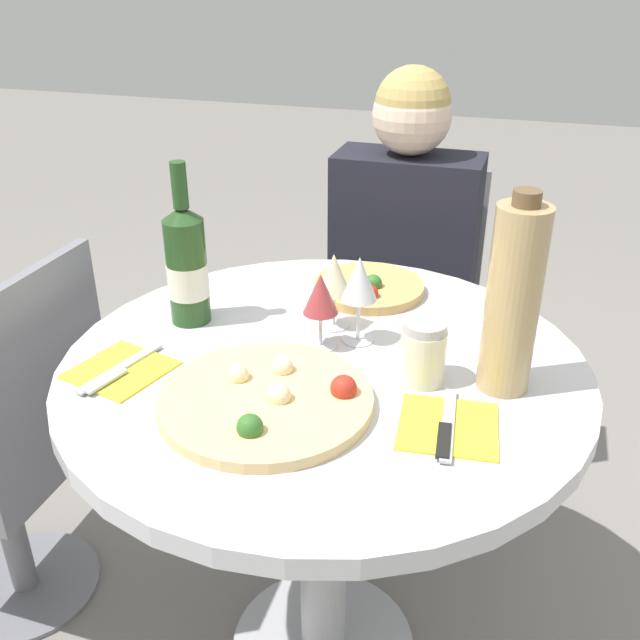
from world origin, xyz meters
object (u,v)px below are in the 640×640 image
Objects in this scene: wine_bottle at (187,265)px; tall_carafe at (513,300)px; dining_table at (324,427)px; chair_behind_diner at (403,327)px; pizza_large at (268,399)px; seated_diner at (395,313)px; chair_empty_side at (16,457)px.

wine_bottle is 0.94× the size of tall_carafe.
chair_behind_diner is (-0.00, 0.81, -0.20)m from dining_table.
pizza_large is at bearing -153.98° from tall_carafe.
seated_diner is 1.34× the size of chair_empty_side.
chair_behind_diner is 2.52× the size of pizza_large.
chair_behind_diner is 0.99m from tall_carafe.
wine_bottle is at bearing 137.02° from pizza_large.
chair_behind_diner is 0.18m from seated_diner.
chair_behind_diner is at bearing -38.74° from chair_empty_side.
chair_behind_diner is 0.75× the size of seated_diner.
dining_table is 0.72m from chair_empty_side.
pizza_large is at bearing -99.62° from chair_empty_side.
pizza_large is 1.02× the size of tall_carafe.
dining_table is at bearing -13.75° from wine_bottle.
chair_empty_side is at bearing 170.38° from pizza_large.
chair_behind_diner reaches higher than dining_table.
wine_bottle reaches higher than dining_table.
tall_carafe is at bearing 26.02° from pizza_large.
pizza_large is (0.65, -0.11, 0.35)m from chair_empty_side.
seated_diner reaches higher than wine_bottle.
dining_table is 0.81× the size of seated_diner.
seated_diner reaches higher than chair_empty_side.
tall_carafe is (1.00, 0.06, 0.50)m from chair_empty_side.
tall_carafe is (0.31, -0.80, 0.50)m from chair_behind_diner.
pizza_large is at bearing 87.16° from seated_diner.
tall_carafe is (0.35, 0.17, 0.15)m from pizza_large.
dining_table is 0.23m from pizza_large.
dining_table is 0.40m from wine_bottle.
chair_empty_side is 2.76× the size of wine_bottle.
pizza_large is at bearing -42.98° from wine_bottle.
chair_empty_side is at bearing 46.41° from seated_diner.
dining_table is 2.72× the size of pizza_large.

